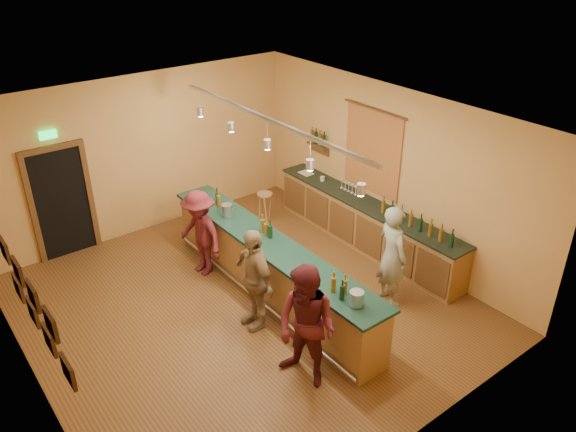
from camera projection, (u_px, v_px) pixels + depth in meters
floor at (245, 306)px, 9.37m from camera, size 7.00×7.00×0.00m
ceiling at (236, 122)px, 7.87m from camera, size 6.50×7.00×0.02m
wall_back at (143, 155)px, 11.07m from camera, size 6.50×0.02×3.20m
wall_front at (416, 342)px, 6.17m from camera, size 6.50×0.02×3.20m
wall_left at (19, 299)px, 6.87m from camera, size 0.02×7.00×3.20m
wall_right at (388, 171)px, 10.37m from camera, size 0.02×7.00×3.20m
doorway at (61, 200)px, 10.36m from camera, size 1.15×0.09×2.48m
tapestry at (373, 152)px, 10.52m from camera, size 0.03×1.40×1.60m
bottle_shelf at (318, 140)px, 11.63m from camera, size 0.17×0.55×0.54m
picture_grid at (34, 304)px, 6.20m from camera, size 0.06×2.20×0.70m
back_counter at (366, 224)px, 10.87m from camera, size 0.60×4.55×1.27m
tasting_bar at (270, 265)px, 9.37m from camera, size 0.73×5.10×1.38m
pendant_track at (267, 129)px, 8.26m from camera, size 0.11×4.60×0.50m
bartender at (392, 256)px, 9.09m from camera, size 0.54×0.72×1.78m
customer_a at (307, 327)px, 7.46m from camera, size 0.88×1.03×1.83m
customer_b at (254, 279)px, 8.58m from camera, size 0.50×1.03×1.70m
customer_c at (200, 233)px, 9.91m from camera, size 0.73×1.11×1.61m
bar_stool at (265, 200)px, 11.74m from camera, size 0.32×0.32×0.67m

